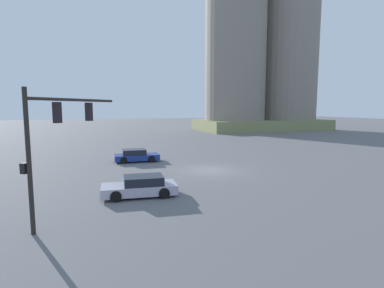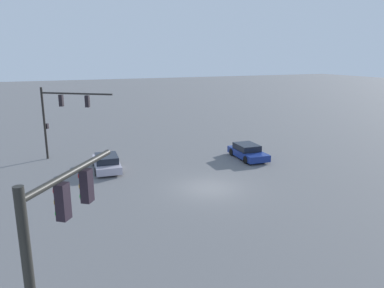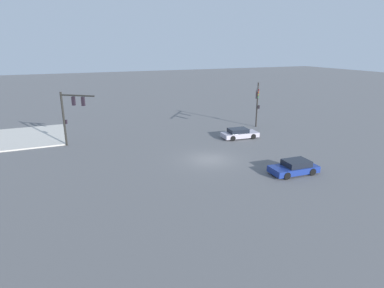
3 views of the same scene
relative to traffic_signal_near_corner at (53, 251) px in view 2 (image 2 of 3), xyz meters
The scene contains 5 objects.
ground_plane 16.20m from the traffic_signal_near_corner, 140.02° to the left, with size 231.91×231.91×0.00m, color slate.
traffic_signal_near_corner is the anchor object (origin of this frame).
traffic_signal_opposite_side 23.05m from the traffic_signal_near_corner, behind, with size 4.13×5.21×6.08m.
sedan_car_approaching 23.97m from the traffic_signal_near_corner, 136.72° to the left, with size 4.32×2.18×1.21m.
sedan_car_waiting_far 19.63m from the traffic_signal_near_corner, 166.43° to the left, with size 4.52×2.24×1.21m.
Camera 2 is at (20.59, -10.12, 8.64)m, focal length 34.11 mm.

